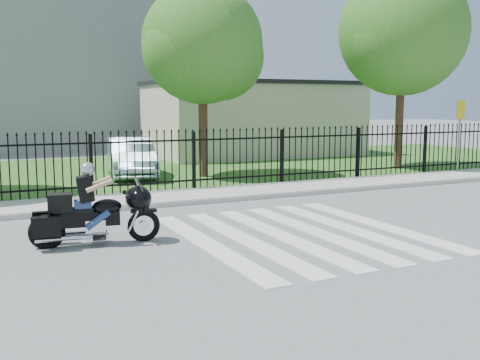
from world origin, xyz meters
name	(u,v)px	position (x,y,z in m)	size (l,w,h in m)	color
ground	(299,234)	(0.00, 0.00, 0.00)	(120.00, 120.00, 0.00)	slate
crosswalk	(299,233)	(0.00, 0.00, 0.01)	(5.00, 5.50, 0.01)	silver
sidewalk	(207,195)	(0.00, 5.00, 0.06)	(40.00, 2.00, 0.12)	#ADAAA3
curb	(221,200)	(0.00, 4.00, 0.06)	(40.00, 0.12, 0.12)	#ADAAA3
grass_strip	(140,170)	(0.00, 12.00, 0.01)	(40.00, 12.00, 0.02)	#326121
iron_fence	(194,162)	(0.00, 6.00, 0.90)	(26.00, 0.04, 1.80)	black
tree_mid	(202,44)	(1.50, 9.00, 4.67)	(4.20, 4.20, 6.78)	#382316
tree_right	(403,32)	(9.50, 8.00, 5.39)	(5.00, 5.00, 7.90)	#382316
building_low	(253,120)	(7.00, 16.00, 1.75)	(10.00, 6.00, 3.50)	beige
building_low_roof	(253,83)	(7.00, 16.00, 3.60)	(10.20, 6.20, 0.20)	black
building_tall	(22,44)	(-3.00, 26.00, 6.00)	(15.00, 10.00, 12.00)	gray
motorcycle_rider	(92,211)	(-3.96, 0.91, 0.65)	(2.41, 0.96, 1.59)	black
parked_car	(131,157)	(-0.87, 9.96, 0.72)	(1.48, 4.24, 1.40)	#9DB9C6
traffic_sign	(460,121)	(10.34, 5.69, 1.99)	(0.56, 0.22, 2.62)	gray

